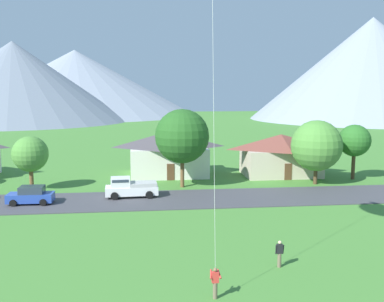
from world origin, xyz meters
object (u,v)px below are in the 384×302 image
at_px(tree_near_left, 182,136).
at_px(parked_car_blue_mid_west, 31,195).
at_px(house_left_center, 281,154).
at_px(tree_right_of_center, 30,154).
at_px(tree_near_right, 354,141).
at_px(tree_center, 317,146).
at_px(pickup_truck_white_west_side, 130,187).
at_px(watcher_person, 280,253).
at_px(house_leftmost, 169,152).

bearing_deg(tree_near_left, parked_car_blue_mid_west, -158.40).
relative_size(house_left_center, tree_right_of_center, 1.69).
bearing_deg(parked_car_blue_mid_west, house_left_center, 22.03).
xyz_separation_m(house_left_center, tree_near_right, (7.94, -3.44, 1.99)).
bearing_deg(tree_center, pickup_truck_white_west_side, -169.07).
relative_size(tree_center, tree_right_of_center, 1.25).
height_order(house_left_center, tree_near_right, tree_near_right).
xyz_separation_m(tree_center, watcher_person, (-11.50, -22.90, -3.57)).
bearing_deg(tree_right_of_center, pickup_truck_white_west_side, -23.12).
bearing_deg(house_leftmost, parked_car_blue_mid_west, -136.13).
bearing_deg(parked_car_blue_mid_west, tree_center, 10.65).
bearing_deg(tree_right_of_center, watcher_person, -49.35).
xyz_separation_m(parked_car_blue_mid_west, pickup_truck_white_west_side, (9.26, 1.64, 0.19)).
height_order(house_leftmost, watcher_person, house_leftmost).
bearing_deg(tree_near_right, house_leftmost, 165.90).
bearing_deg(parked_car_blue_mid_west, watcher_person, -42.60).
relative_size(tree_near_right, watcher_person, 3.96).
xyz_separation_m(tree_right_of_center, pickup_truck_white_west_side, (10.63, -4.54, -2.88)).
distance_m(house_left_center, tree_right_of_center, 29.69).
bearing_deg(tree_right_of_center, tree_near_left, -0.96).
bearing_deg(tree_near_right, tree_right_of_center, -177.44).
bearing_deg(pickup_truck_white_west_side, house_leftmost, 68.49).
height_order(house_leftmost, tree_right_of_center, tree_right_of_center).
bearing_deg(tree_near_left, house_leftmost, 97.91).
distance_m(tree_near_left, tree_center, 15.36).
xyz_separation_m(house_leftmost, parked_car_blue_mid_west, (-13.88, -13.34, -2.00)).
xyz_separation_m(house_leftmost, tree_near_left, (1.03, -7.44, 2.82)).
bearing_deg(tree_near_left, pickup_truck_white_west_side, -142.93).
distance_m(house_leftmost, tree_right_of_center, 16.87).
bearing_deg(watcher_person, house_leftmost, 99.00).
xyz_separation_m(tree_center, pickup_truck_white_west_side, (-20.95, -4.05, -3.39)).
bearing_deg(watcher_person, parked_car_blue_mid_west, 137.40).
bearing_deg(house_left_center, house_leftmost, 171.60).
bearing_deg(watcher_person, pickup_truck_white_west_side, 116.63).
distance_m(house_leftmost, tree_near_left, 8.02).
xyz_separation_m(tree_near_left, tree_right_of_center, (-16.27, 0.27, -1.74)).
height_order(house_leftmost, tree_center, tree_center).
bearing_deg(house_leftmost, pickup_truck_white_west_side, -111.51).
distance_m(tree_right_of_center, watcher_person, 30.98).
height_order(pickup_truck_white_west_side, watcher_person, pickup_truck_white_west_side).
bearing_deg(tree_near_right, watcher_person, -124.29).
distance_m(house_left_center, watcher_person, 29.98).
relative_size(house_leftmost, pickup_truck_white_west_side, 1.94).
distance_m(tree_right_of_center, tree_near_right, 37.21).
distance_m(house_left_center, tree_near_right, 8.88).
bearing_deg(tree_center, watcher_person, -116.67).
bearing_deg(tree_near_right, tree_near_left, -174.71).
relative_size(house_leftmost, tree_right_of_center, 1.74).
bearing_deg(watcher_person, tree_center, 63.33).
xyz_separation_m(house_left_center, pickup_truck_white_west_side, (-18.60, -9.64, -1.64)).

